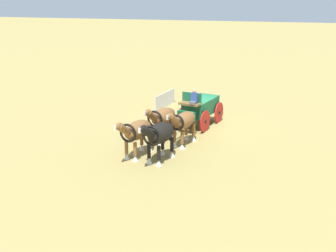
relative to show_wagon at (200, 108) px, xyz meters
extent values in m
plane|color=#9E8C4C|center=(-0.15, 0.02, -1.18)|extent=(220.00, 220.00, 0.00)
cube|color=#195B38|center=(-0.15, 0.02, 0.06)|extent=(2.97, 1.87, 0.97)
cube|color=brown|center=(1.45, -0.29, 0.58)|extent=(0.78, 1.31, 0.12)
cube|color=#195B38|center=(1.84, -0.36, -0.08)|extent=(0.44, 1.12, 0.60)
cube|color=#195B38|center=(1.16, -0.23, 0.92)|extent=(0.29, 1.22, 0.55)
cube|color=red|center=(-0.15, 0.02, -0.53)|extent=(3.01, 0.74, 0.16)
cylinder|color=red|center=(1.08, 0.58, -0.53)|extent=(1.31, 0.33, 1.32)
cylinder|color=black|center=(1.08, 0.58, -0.53)|extent=(0.23, 0.21, 0.20)
cylinder|color=red|center=(0.78, -0.95, -0.53)|extent=(1.31, 0.33, 1.32)
cylinder|color=black|center=(0.78, -0.95, -0.53)|extent=(0.23, 0.21, 0.20)
cylinder|color=red|center=(-1.08, 1.00, -0.53)|extent=(1.31, 0.33, 1.32)
cylinder|color=black|center=(-1.08, 1.00, -0.53)|extent=(0.23, 0.21, 0.20)
cylinder|color=red|center=(-1.38, -0.53, -0.53)|extent=(1.31, 0.33, 1.32)
cylinder|color=black|center=(-1.38, -0.53, -0.53)|extent=(0.23, 0.21, 0.20)
cylinder|color=brown|center=(2.48, -0.49, -0.48)|extent=(2.57, 0.59, 0.10)
cube|color=slate|center=(1.62, -0.02, 0.72)|extent=(0.45, 0.39, 0.16)
cube|color=#334C99|center=(1.51, 0.01, 1.00)|extent=(0.30, 0.40, 0.55)
sphere|color=tan|center=(1.51, 0.01, 1.38)|extent=(0.22, 0.22, 0.22)
ellipsoid|color=brown|center=(3.49, -0.02, 0.20)|extent=(2.15, 1.22, 0.84)
cylinder|color=brown|center=(4.23, 0.07, -0.52)|extent=(0.18, 0.18, 0.72)
cone|color=silver|center=(4.23, 0.07, -1.03)|extent=(0.30, 0.30, 0.31)
cylinder|color=brown|center=(4.14, -0.39, -0.52)|extent=(0.18, 0.18, 0.72)
cone|color=silver|center=(4.14, -0.39, -1.03)|extent=(0.30, 0.30, 0.31)
cylinder|color=brown|center=(2.83, 0.34, -0.52)|extent=(0.18, 0.18, 0.72)
cone|color=silver|center=(2.83, 0.34, -1.03)|extent=(0.30, 0.30, 0.31)
cylinder|color=brown|center=(2.75, -0.11, -0.52)|extent=(0.18, 0.18, 0.72)
cone|color=silver|center=(2.75, -0.11, -1.03)|extent=(0.30, 0.30, 0.31)
cylinder|color=brown|center=(4.75, -0.27, 0.59)|extent=(1.00, 0.53, 0.81)
ellipsoid|color=brown|center=(5.11, -0.34, 0.84)|extent=(0.64, 0.37, 0.32)
cube|color=silver|center=(5.38, -0.39, 0.84)|extent=(0.08, 0.11, 0.24)
torus|color=black|center=(4.38, -0.20, 0.30)|extent=(0.29, 0.89, 0.88)
cylinder|color=black|center=(2.44, 0.18, -0.10)|extent=(0.14, 0.14, 0.80)
ellipsoid|color=brown|center=(3.24, -1.30, 0.22)|extent=(2.23, 1.30, 0.91)
cylinder|color=brown|center=(4.01, -1.19, -0.53)|extent=(0.18, 0.18, 0.71)
cone|color=silver|center=(4.01, -1.19, -1.03)|extent=(0.30, 0.30, 0.30)
cylinder|color=brown|center=(3.91, -1.68, -0.53)|extent=(0.18, 0.18, 0.71)
cone|color=silver|center=(3.91, -1.68, -1.03)|extent=(0.30, 0.30, 0.30)
cylinder|color=brown|center=(2.57, -0.91, -0.53)|extent=(0.18, 0.18, 0.71)
cone|color=silver|center=(2.57, -0.91, -1.03)|extent=(0.30, 0.30, 0.30)
cylinder|color=brown|center=(2.47, -1.40, -0.53)|extent=(0.18, 0.18, 0.71)
cone|color=silver|center=(2.47, -1.40, -1.03)|extent=(0.30, 0.30, 0.30)
cylinder|color=brown|center=(4.53, -1.55, 0.61)|extent=(1.00, 0.53, 0.81)
ellipsoid|color=brown|center=(4.89, -1.62, 0.87)|extent=(0.64, 0.37, 0.32)
cube|color=silver|center=(5.16, -1.67, 0.87)|extent=(0.08, 0.11, 0.24)
torus|color=black|center=(4.17, -1.48, 0.32)|extent=(0.30, 0.95, 0.94)
cylinder|color=black|center=(2.16, -1.09, -0.08)|extent=(0.14, 0.14, 0.80)
ellipsoid|color=black|center=(6.04, -0.52, 0.24)|extent=(2.06, 1.34, 0.99)
cylinder|color=black|center=(6.75, -0.38, -0.53)|extent=(0.18, 0.18, 0.70)
cone|color=silver|center=(6.75, -0.38, -1.03)|extent=(0.30, 0.30, 0.30)
cylinder|color=black|center=(6.64, -0.91, -0.53)|extent=(0.18, 0.18, 0.70)
cone|color=silver|center=(6.64, -0.91, -1.03)|extent=(0.30, 0.30, 0.30)
cylinder|color=black|center=(5.44, -0.12, -0.53)|extent=(0.18, 0.18, 0.70)
cone|color=silver|center=(5.44, -0.12, -1.03)|extent=(0.30, 0.30, 0.30)
cylinder|color=black|center=(5.33, -0.66, -0.53)|extent=(0.18, 0.18, 0.70)
cone|color=silver|center=(5.33, -0.66, -1.03)|extent=(0.30, 0.30, 0.30)
cylinder|color=black|center=(7.24, -0.75, 0.65)|extent=(1.00, 0.53, 0.81)
ellipsoid|color=black|center=(7.60, -0.82, 0.91)|extent=(0.64, 0.37, 0.32)
cube|color=silver|center=(7.88, -0.88, 0.91)|extent=(0.08, 0.11, 0.24)
torus|color=black|center=(6.88, -0.68, 0.34)|extent=(0.31, 1.02, 1.01)
cylinder|color=black|center=(5.06, -0.33, -0.06)|extent=(0.14, 0.14, 0.80)
ellipsoid|color=brown|center=(5.79, -1.79, 0.18)|extent=(2.16, 1.30, 0.94)
cylinder|color=brown|center=(6.53, -1.68, -0.55)|extent=(0.18, 0.18, 0.68)
cone|color=silver|center=(6.53, -1.68, -1.04)|extent=(0.30, 0.30, 0.29)
cylinder|color=brown|center=(6.43, -2.18, -0.55)|extent=(0.18, 0.18, 0.68)
cone|color=silver|center=(6.43, -2.18, -1.04)|extent=(0.30, 0.30, 0.29)
cylinder|color=brown|center=(5.15, -1.41, -0.55)|extent=(0.18, 0.18, 0.68)
cone|color=silver|center=(5.15, -1.41, -1.04)|extent=(0.30, 0.30, 0.29)
cylinder|color=brown|center=(5.05, -1.91, -0.55)|extent=(0.18, 0.18, 0.68)
cone|color=silver|center=(5.05, -1.91, -1.04)|extent=(0.30, 0.30, 0.29)
cylinder|color=brown|center=(7.04, -2.04, 0.58)|extent=(1.00, 0.53, 0.81)
ellipsoid|color=brown|center=(7.41, -2.11, 0.84)|extent=(0.64, 0.37, 0.32)
cube|color=silver|center=(7.68, -2.16, 0.84)|extent=(0.08, 0.11, 0.24)
torus|color=black|center=(6.68, -1.97, 0.28)|extent=(0.30, 0.97, 0.96)
cylinder|color=black|center=(4.75, -1.59, -0.12)|extent=(0.14, 0.14, 0.80)
cube|color=silver|center=(-3.60, -3.46, -0.63)|extent=(3.18, 0.46, 1.10)
camera|label=1|loc=(23.86, 5.57, 6.62)|focal=43.66mm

